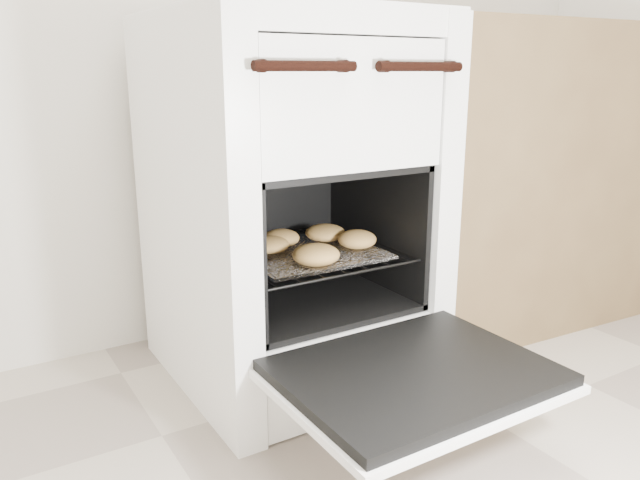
# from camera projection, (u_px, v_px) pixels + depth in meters

# --- Properties ---
(stove) EXTENTS (0.59, 0.65, 0.90)m
(stove) POSITION_uv_depth(u_px,v_px,m) (290.00, 209.00, 1.57)
(stove) COLOR white
(stove) RESTS_ON ground
(oven_door) EXTENTS (0.53, 0.41, 0.04)m
(oven_door) POSITION_uv_depth(u_px,v_px,m) (414.00, 376.00, 1.22)
(oven_door) COLOR black
(oven_door) RESTS_ON stove
(oven_rack) EXTENTS (0.43, 0.41, 0.01)m
(oven_rack) POSITION_uv_depth(u_px,v_px,m) (303.00, 253.00, 1.54)
(oven_rack) COLOR black
(oven_rack) RESTS_ON stove
(foil_sheet) EXTENTS (0.33, 0.29, 0.01)m
(foil_sheet) POSITION_uv_depth(u_px,v_px,m) (307.00, 253.00, 1.52)
(foil_sheet) COLOR white
(foil_sheet) RESTS_ON oven_rack
(baked_rolls) EXTENTS (0.36, 0.30, 0.05)m
(baked_rolls) POSITION_uv_depth(u_px,v_px,m) (305.00, 242.00, 1.52)
(baked_rolls) COLOR tan
(baked_rolls) RESTS_ON foil_sheet
(counter) EXTENTS (0.95, 0.66, 0.91)m
(counter) POSITION_uv_depth(u_px,v_px,m) (492.00, 174.00, 2.01)
(counter) COLOR brown
(counter) RESTS_ON ground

